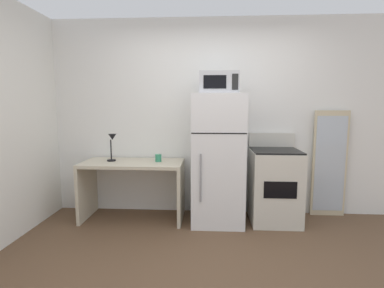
{
  "coord_description": "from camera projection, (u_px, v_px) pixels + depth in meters",
  "views": [
    {
      "loc": [
        -0.03,
        -2.36,
        1.47
      ],
      "look_at": [
        -0.24,
        1.1,
        1.01
      ],
      "focal_mm": 27.83,
      "sensor_mm": 36.0,
      "label": 1
    }
  ],
  "objects": [
    {
      "name": "ground_plane",
      "position": [
        213.0,
        279.0,
        2.52
      ],
      "size": [
        12.0,
        12.0,
        0.0
      ],
      "primitive_type": "plane",
      "color": "brown"
    },
    {
      "name": "wall_back_white",
      "position": [
        213.0,
        118.0,
        4.03
      ],
      "size": [
        5.0,
        0.1,
        2.6
      ],
      "primitive_type": "cube",
      "color": "white",
      "rests_on": "ground"
    },
    {
      "name": "desk",
      "position": [
        133.0,
        178.0,
        3.82
      ],
      "size": [
        1.28,
        0.61,
        0.75
      ],
      "color": "beige",
      "rests_on": "ground"
    },
    {
      "name": "desk_lamp",
      "position": [
        112.0,
        143.0,
        3.8
      ],
      "size": [
        0.14,
        0.12,
        0.35
      ],
      "color": "black",
      "rests_on": "desk"
    },
    {
      "name": "coffee_mug",
      "position": [
        158.0,
        158.0,
        3.8
      ],
      "size": [
        0.08,
        0.08,
        0.09
      ],
      "primitive_type": "cylinder",
      "color": "#338C66",
      "rests_on": "desk"
    },
    {
      "name": "refrigerator",
      "position": [
        218.0,
        159.0,
        3.7
      ],
      "size": [
        0.64,
        0.68,
        1.6
      ],
      "color": "white",
      "rests_on": "ground"
    },
    {
      "name": "microwave",
      "position": [
        219.0,
        83.0,
        3.56
      ],
      "size": [
        0.46,
        0.35,
        0.26
      ],
      "color": "#B7B7BC",
      "rests_on": "refrigerator"
    },
    {
      "name": "oven_range",
      "position": [
        275.0,
        185.0,
        3.73
      ],
      "size": [
        0.59,
        0.61,
        1.1
      ],
      "color": "beige",
      "rests_on": "ground"
    },
    {
      "name": "leaning_mirror",
      "position": [
        330.0,
        164.0,
        3.91
      ],
      "size": [
        0.44,
        0.03,
        1.4
      ],
      "color": "#C6B793",
      "rests_on": "ground"
    }
  ]
}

